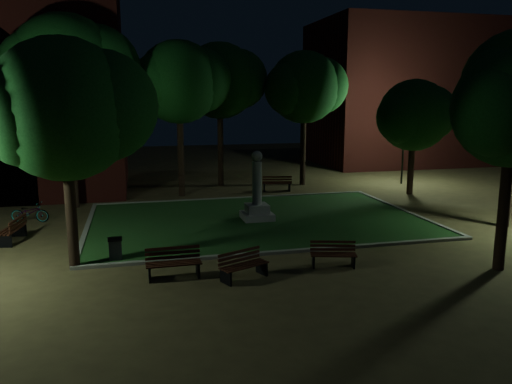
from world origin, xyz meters
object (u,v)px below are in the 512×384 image
at_px(bench_far_side, 277,184).
at_px(monument, 257,201).
at_px(bench_near_left, 243,266).
at_px(bicycle, 30,212).
at_px(bench_left_side, 13,231).
at_px(bench_west_near, 173,264).
at_px(bench_near_right, 333,255).
at_px(trash_bin, 115,250).

bearing_deg(bench_far_side, monument, 78.19).
bearing_deg(bench_near_left, bicycle, 105.82).
distance_m(monument, bicycle, 10.50).
height_order(bench_far_side, bicycle, bench_far_side).
height_order(monument, bench_left_side, monument).
xyz_separation_m(bench_far_side, bicycle, (-13.22, -4.72, -0.00)).
relative_size(bench_left_side, bicycle, 1.07).
relative_size(monument, bench_near_left, 1.87).
bearing_deg(monument, bench_west_near, -123.44).
bearing_deg(bench_west_near, monument, 55.69).
height_order(bench_near_left, bench_west_near, bench_west_near).
xyz_separation_m(monument, bench_left_side, (-10.28, -1.08, -0.49)).
xyz_separation_m(bench_left_side, bench_far_side, (13.24, 8.02, -0.00)).
distance_m(monument, bench_left_side, 10.35).
height_order(bench_near_left, bench_left_side, bench_left_side).
height_order(bench_near_right, bench_left_side, bench_left_side).
xyz_separation_m(bench_west_near, bicycle, (-5.87, 8.86, 0.01)).
relative_size(monument, bicycle, 1.84).
distance_m(bench_near_right, bicycle, 14.43).
bearing_deg(bench_left_side, bench_near_right, 71.47).
xyz_separation_m(bench_left_side, bicycle, (0.02, 3.30, -0.00)).
bearing_deg(bench_near_right, bench_west_near, -166.71).
height_order(bench_near_left, bench_far_side, bench_far_side).
bearing_deg(bench_near_right, bench_left_side, 168.35).
height_order(bench_near_right, bicycle, bicycle).
relative_size(bench_west_near, bench_left_side, 0.94).
distance_m(bench_west_near, bicycle, 10.62).
bearing_deg(bench_left_side, bench_near_left, 60.92).
bearing_deg(bench_near_right, monument, 113.63).
distance_m(bench_left_side, bench_far_side, 15.48).
height_order(trash_bin, bicycle, bicycle).
height_order(monument, bench_near_right, monument).
bearing_deg(bench_far_side, bicycle, 30.98).
bearing_deg(bench_near_left, bench_left_side, 118.03).
relative_size(bench_near_right, trash_bin, 1.97).
bearing_deg(bench_far_side, bench_near_right, 93.14).
bearing_deg(bench_west_near, bench_left_side, 135.81).
bearing_deg(bench_left_side, bench_far_side, 129.75).
bearing_deg(bench_left_side, bicycle, -171.86).
bearing_deg(monument, trash_bin, -144.11).
distance_m(bench_left_side, trash_bin, 5.30).
bearing_deg(trash_bin, monument, 35.89).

